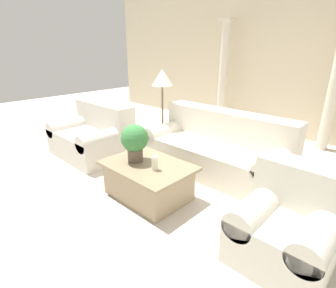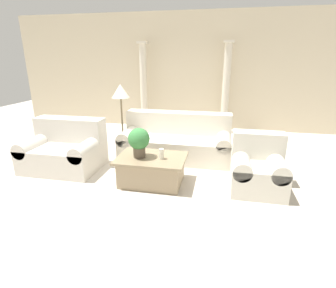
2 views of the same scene
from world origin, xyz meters
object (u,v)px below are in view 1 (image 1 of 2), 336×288
Objects in this scene: floor_lamp at (162,84)px; armchair at (288,224)px; coffee_table at (148,180)px; potted_plant at (135,140)px; sofa_long at (217,148)px; loveseat at (94,135)px.

armchair is (2.66, -1.09, -0.89)m from floor_lamp.
potted_plant is at bearing -169.37° from coffee_table.
floor_lamp is 1.71× the size of armchair.
sofa_long is 1.88m from armchair.
potted_plant is at bearing -174.06° from armchair.
coffee_table is (-0.18, -1.28, -0.12)m from sofa_long.
loveseat is 2.77× the size of potted_plant.
potted_plant is (1.58, -0.34, 0.38)m from loveseat.
sofa_long is 1.65× the size of loveseat.
potted_plant is (-0.19, -0.04, 0.50)m from coffee_table.
potted_plant is at bearing -105.82° from sofa_long.
potted_plant reaches higher than loveseat.
potted_plant is at bearing -12.25° from loveseat.
loveseat is 1.55× the size of armchair.
potted_plant is 1.59m from floor_lamp.
armchair is at bearing 5.40° from coffee_table.
floor_lamp is (-0.97, 1.25, 1.01)m from coffee_table.
loveseat is at bearing -153.36° from sofa_long.
armchair is at bearing -22.34° from floor_lamp.
loveseat is at bearing 167.75° from potted_plant.
coffee_table is 0.75× the size of floor_lamp.
floor_lamp is at bearing -178.42° from sofa_long.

